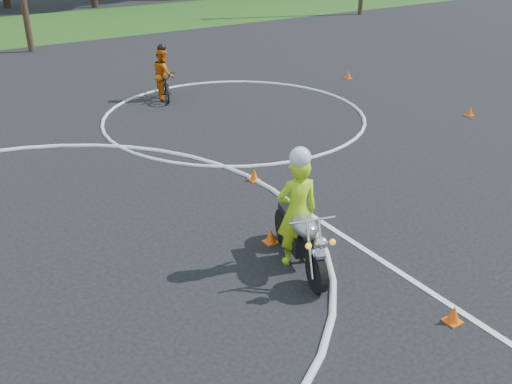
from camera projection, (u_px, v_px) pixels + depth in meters
ground at (33, 374)px, 7.76m from camera, size 120.00×120.00×0.00m
course_markings at (87, 209)px, 12.10m from camera, size 19.05×19.05×0.12m
primary_motorcycle at (301, 237)px, 9.91m from camera, size 1.02×2.24×1.20m
rider_primary_grp at (297, 209)px, 9.80m from camera, size 0.84×0.67×2.24m
rider_second_grp at (164, 80)px, 19.12m from camera, size 1.17×2.03×1.85m
traffic_cones at (232, 207)px, 11.89m from camera, size 21.05×13.16×0.30m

